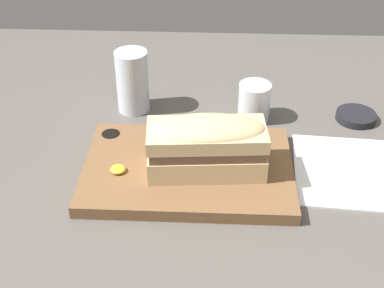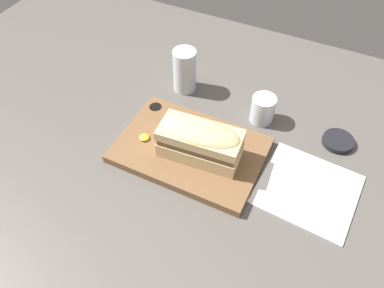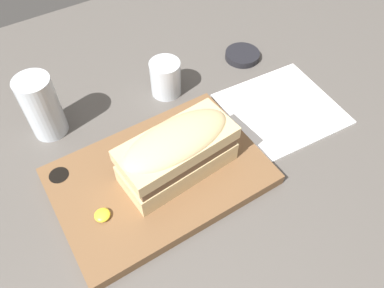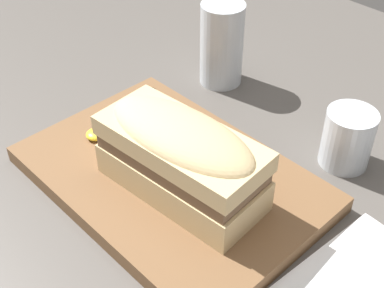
% 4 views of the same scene
% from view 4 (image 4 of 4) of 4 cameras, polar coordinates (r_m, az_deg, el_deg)
% --- Properties ---
extents(dining_table, '(1.79, 1.30, 0.02)m').
position_cam_4_polar(dining_table, '(0.63, -5.48, -7.11)').
color(dining_table, '#56514C').
rests_on(dining_table, ground).
extents(serving_board, '(0.35, 0.24, 0.02)m').
position_cam_4_polar(serving_board, '(0.64, -2.49, -3.44)').
color(serving_board, brown).
rests_on(serving_board, dining_table).
extents(sandwich, '(0.20, 0.10, 0.09)m').
position_cam_4_polar(sandwich, '(0.57, -1.16, -1.17)').
color(sandwich, '#DBBC84').
rests_on(sandwich, serving_board).
extents(mustard_dollop, '(0.02, 0.02, 0.01)m').
position_cam_4_polar(mustard_dollop, '(0.68, -10.23, 1.02)').
color(mustard_dollop, yellow).
rests_on(mustard_dollop, serving_board).
extents(water_glass, '(0.06, 0.06, 0.12)m').
position_cam_4_polar(water_glass, '(0.80, 3.17, 10.07)').
color(water_glass, silver).
rests_on(water_glass, dining_table).
extents(wine_glass, '(0.06, 0.06, 0.07)m').
position_cam_4_polar(wine_glass, '(0.68, 16.24, 0.47)').
color(wine_glass, silver).
rests_on(wine_glass, dining_table).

